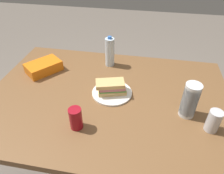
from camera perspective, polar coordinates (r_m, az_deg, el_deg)
name	(u,v)px	position (r m, az deg, el deg)	size (l,w,h in m)	color
ground_plane	(109,164)	(1.85, -0.90, -20.24)	(8.00, 8.00, 0.00)	#70665B
dining_table	(108,106)	(1.34, -1.17, -5.26)	(1.48, 1.04, 0.74)	brown
paper_plate	(112,93)	(1.29, 0.00, -1.54)	(0.25, 0.25, 0.01)	white
sandwich	(111,87)	(1.26, -0.16, 0.04)	(0.20, 0.14, 0.08)	#DBB26B
soda_can_red	(76,118)	(1.07, -9.88, -8.44)	(0.07, 0.07, 0.12)	maroon
chip_bag	(44,67)	(1.56, -18.18, 5.24)	(0.23, 0.15, 0.07)	orange
water_bottle_tall	(110,52)	(1.52, -0.61, 9.55)	(0.07, 0.07, 0.22)	silver
plastic_cup_stack	(190,100)	(1.17, 20.51, -3.43)	(0.08, 0.08, 0.20)	silver
soda_can_silver	(213,121)	(1.16, 25.99, -8.34)	(0.07, 0.07, 0.12)	silver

